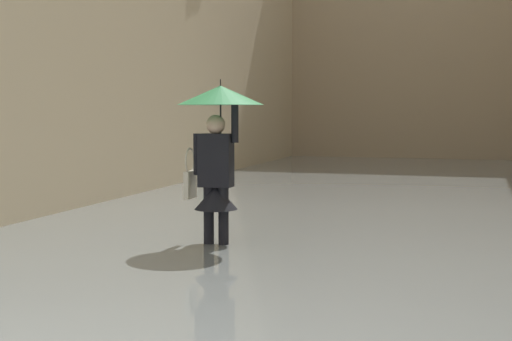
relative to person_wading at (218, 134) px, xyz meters
name	(u,v)px	position (x,y,z in m)	size (l,w,h in m)	color
ground_plane	(350,202)	(-0.62, -5.44, -1.43)	(60.00, 60.00, 0.00)	#605B56
flood_water	(350,198)	(-0.62, -5.44, -1.35)	(8.42, 27.35, 0.15)	slate
building_facade_far	(410,4)	(-0.62, -17.02, 3.81)	(11.22, 1.80, 10.47)	tan
person_wading	(218,134)	(0.00, 0.00, 0.00)	(0.99, 0.99, 2.05)	#2D2319
potted_plant_far_right	(217,169)	(2.82, -7.69, -1.07)	(0.43, 0.43, 0.68)	brown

